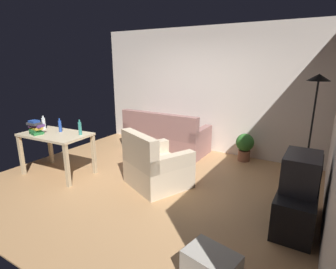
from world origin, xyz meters
TOP-DOWN VIEW (x-y plane):
  - ground_plane at (0.00, 0.00)m, footprint 5.20×4.40m
  - wall_rear at (0.00, 2.20)m, footprint 5.20×0.10m
  - couch at (-0.63, 1.59)m, footprint 1.85×0.84m
  - tv_stand at (2.25, 0.05)m, footprint 0.44×1.10m
  - tv at (2.25, 0.05)m, footprint 0.41×0.60m
  - torchiere_lamp at (2.25, 1.12)m, footprint 0.32×0.32m
  - desk at (-1.61, -0.49)m, footprint 1.25×0.79m
  - potted_plant at (1.08, 1.90)m, footprint 0.36×0.36m
  - armchair at (0.14, 0.02)m, footprint 1.17×1.14m
  - storage_box at (1.69, -1.37)m, footprint 0.54×0.43m
  - bottle_clear at (-2.07, -0.38)m, footprint 0.06×0.06m
  - bottle_blue at (-1.63, -0.36)m, footprint 0.05×0.05m
  - bottle_tall at (-1.17, -0.32)m, footprint 0.06×0.06m
  - book_stack at (-1.85, -0.69)m, footprint 0.27×0.22m

SIDE VIEW (x-z plane):
  - ground_plane at x=0.00m, z-range -0.02..0.00m
  - storage_box at x=1.69m, z-range 0.00..0.30m
  - tv_stand at x=2.25m, z-range 0.00..0.48m
  - couch at x=-0.63m, z-range -0.15..0.77m
  - armchair at x=0.14m, z-range -0.14..0.78m
  - potted_plant at x=1.08m, z-range 0.05..0.62m
  - desk at x=-1.61m, z-range 0.27..1.03m
  - tv at x=2.25m, z-range 0.48..0.92m
  - bottle_blue at x=-1.63m, z-range 0.74..0.99m
  - bottle_clear at x=-2.07m, z-range 0.74..0.99m
  - bottle_tall at x=-1.17m, z-range 0.74..1.01m
  - book_stack at x=-1.85m, z-range 0.76..1.00m
  - wall_rear at x=0.00m, z-range 0.00..2.70m
  - torchiere_lamp at x=2.25m, z-range 0.51..2.32m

